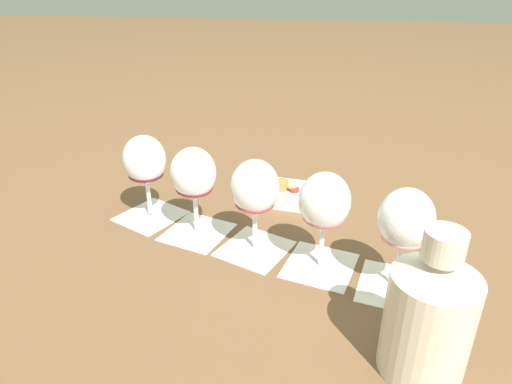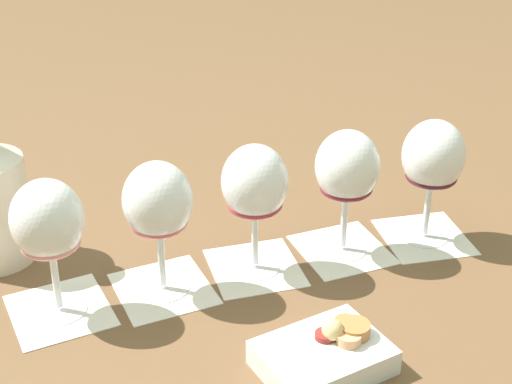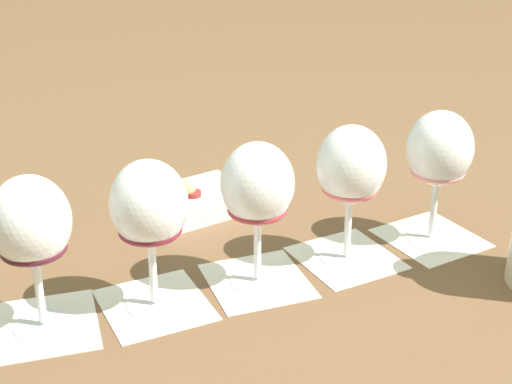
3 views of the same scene
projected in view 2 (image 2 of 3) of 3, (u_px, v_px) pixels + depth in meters
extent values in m
plane|color=brown|center=(255.00, 268.00, 1.01)|extent=(8.00, 8.00, 0.00)
cube|color=silver|center=(60.00, 310.00, 0.93)|extent=(0.13, 0.14, 0.00)
cube|color=silver|center=(164.00, 288.00, 0.97)|extent=(0.14, 0.14, 0.00)
cube|color=silver|center=(256.00, 268.00, 1.01)|extent=(0.15, 0.15, 0.00)
cube|color=silver|center=(342.00, 249.00, 1.05)|extent=(0.14, 0.15, 0.00)
cube|color=silver|center=(424.00, 237.00, 1.08)|extent=(0.15, 0.16, 0.00)
cylinder|color=white|center=(60.00, 308.00, 0.93)|extent=(0.06, 0.06, 0.01)
cylinder|color=white|center=(56.00, 279.00, 0.91)|extent=(0.01, 0.01, 0.08)
ellipsoid|color=white|center=(47.00, 220.00, 0.87)|extent=(0.08, 0.08, 0.10)
ellipsoid|color=pink|center=(50.00, 243.00, 0.89)|extent=(0.07, 0.07, 0.02)
cylinder|color=white|center=(163.00, 286.00, 0.97)|extent=(0.06, 0.06, 0.01)
cylinder|color=white|center=(161.00, 258.00, 0.95)|extent=(0.01, 0.01, 0.08)
ellipsoid|color=white|center=(158.00, 200.00, 0.91)|extent=(0.08, 0.08, 0.10)
ellipsoid|color=#D55B65|center=(159.00, 222.00, 0.93)|extent=(0.07, 0.07, 0.03)
cylinder|color=white|center=(256.00, 265.00, 1.01)|extent=(0.06, 0.06, 0.01)
cylinder|color=white|center=(256.00, 238.00, 0.99)|extent=(0.01, 0.01, 0.08)
ellipsoid|color=white|center=(256.00, 182.00, 0.96)|extent=(0.08, 0.08, 0.10)
ellipsoid|color=#A6313B|center=(256.00, 205.00, 0.97)|extent=(0.07, 0.07, 0.02)
cylinder|color=white|center=(342.00, 247.00, 1.05)|extent=(0.06, 0.06, 0.01)
cylinder|color=white|center=(344.00, 220.00, 1.03)|extent=(0.01, 0.01, 0.08)
ellipsoid|color=white|center=(347.00, 166.00, 0.99)|extent=(0.08, 0.08, 0.10)
ellipsoid|color=maroon|center=(346.00, 188.00, 1.01)|extent=(0.07, 0.07, 0.02)
cylinder|color=white|center=(424.00, 234.00, 1.08)|extent=(0.06, 0.06, 0.01)
cylinder|color=white|center=(427.00, 208.00, 1.06)|extent=(0.01, 0.01, 0.08)
ellipsoid|color=white|center=(434.00, 155.00, 1.02)|extent=(0.08, 0.08, 0.10)
ellipsoid|color=#511928|center=(431.00, 176.00, 1.04)|extent=(0.07, 0.07, 0.02)
cube|color=silver|center=(323.00, 357.00, 0.84)|extent=(0.15, 0.12, 0.03)
cylinder|color=#B2703D|center=(354.00, 329.00, 0.84)|extent=(0.03, 0.03, 0.01)
sphere|color=#DBB775|center=(333.00, 330.00, 0.83)|extent=(0.02, 0.02, 0.02)
cylinder|color=maroon|center=(325.00, 335.00, 0.84)|extent=(0.02, 0.02, 0.01)
cylinder|color=tan|center=(349.00, 338.00, 0.83)|extent=(0.03, 0.03, 0.01)
cylinder|color=#B2703D|center=(346.00, 325.00, 0.85)|extent=(0.03, 0.03, 0.01)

